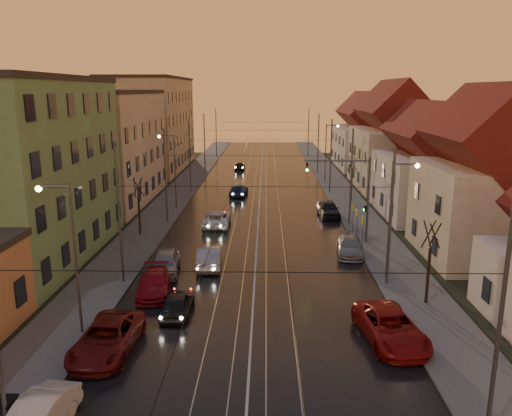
# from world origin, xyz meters

# --- Properties ---
(ground) EXTENTS (160.00, 160.00, 0.00)m
(ground) POSITION_xyz_m (0.00, 0.00, 0.00)
(ground) COLOR black
(ground) RESTS_ON ground
(road) EXTENTS (16.00, 120.00, 0.04)m
(road) POSITION_xyz_m (0.00, 40.00, 0.02)
(road) COLOR black
(road) RESTS_ON ground
(sidewalk_left) EXTENTS (4.00, 120.00, 0.15)m
(sidewalk_left) POSITION_xyz_m (-10.00, 40.00, 0.07)
(sidewalk_left) COLOR #4C4C4C
(sidewalk_left) RESTS_ON ground
(sidewalk_right) EXTENTS (4.00, 120.00, 0.15)m
(sidewalk_right) POSITION_xyz_m (10.00, 40.00, 0.07)
(sidewalk_right) COLOR #4C4C4C
(sidewalk_right) RESTS_ON ground
(tram_rail_0) EXTENTS (0.06, 120.00, 0.03)m
(tram_rail_0) POSITION_xyz_m (-2.20, 40.00, 0.06)
(tram_rail_0) COLOR gray
(tram_rail_0) RESTS_ON road
(tram_rail_1) EXTENTS (0.06, 120.00, 0.03)m
(tram_rail_1) POSITION_xyz_m (-0.77, 40.00, 0.06)
(tram_rail_1) COLOR gray
(tram_rail_1) RESTS_ON road
(tram_rail_2) EXTENTS (0.06, 120.00, 0.03)m
(tram_rail_2) POSITION_xyz_m (0.77, 40.00, 0.06)
(tram_rail_2) COLOR gray
(tram_rail_2) RESTS_ON road
(tram_rail_3) EXTENTS (0.06, 120.00, 0.03)m
(tram_rail_3) POSITION_xyz_m (2.20, 40.00, 0.06)
(tram_rail_3) COLOR gray
(tram_rail_3) RESTS_ON road
(apartment_left_1) EXTENTS (10.00, 18.00, 13.00)m
(apartment_left_1) POSITION_xyz_m (-17.50, 14.00, 6.50)
(apartment_left_1) COLOR #568051
(apartment_left_1) RESTS_ON ground
(apartment_left_2) EXTENTS (10.00, 20.00, 12.00)m
(apartment_left_2) POSITION_xyz_m (-17.50, 34.00, 6.00)
(apartment_left_2) COLOR tan
(apartment_left_2) RESTS_ON ground
(apartment_left_3) EXTENTS (10.00, 24.00, 14.00)m
(apartment_left_3) POSITION_xyz_m (-17.50, 58.00, 7.00)
(apartment_left_3) COLOR tan
(apartment_left_3) RESTS_ON ground
(house_right_1) EXTENTS (8.67, 10.20, 10.80)m
(house_right_1) POSITION_xyz_m (17.00, 15.00, 5.45)
(house_right_1) COLOR tan
(house_right_1) RESTS_ON ground
(house_right_2) EXTENTS (9.18, 12.24, 9.20)m
(house_right_2) POSITION_xyz_m (17.00, 28.00, 4.64)
(house_right_2) COLOR silver
(house_right_2) RESTS_ON ground
(house_right_3) EXTENTS (9.18, 14.28, 11.50)m
(house_right_3) POSITION_xyz_m (17.00, 43.00, 5.80)
(house_right_3) COLOR tan
(house_right_3) RESTS_ON ground
(house_right_4) EXTENTS (9.18, 16.32, 10.00)m
(house_right_4) POSITION_xyz_m (17.00, 61.00, 5.05)
(house_right_4) COLOR silver
(house_right_4) RESTS_ON ground
(catenary_pole_r_0) EXTENTS (0.16, 0.16, 9.00)m
(catenary_pole_r_0) POSITION_xyz_m (8.60, -6.00, 4.50)
(catenary_pole_r_0) COLOR #595B60
(catenary_pole_r_0) RESTS_ON ground
(catenary_pole_l_1) EXTENTS (0.16, 0.16, 9.00)m
(catenary_pole_l_1) POSITION_xyz_m (-8.60, 9.00, 4.50)
(catenary_pole_l_1) COLOR #595B60
(catenary_pole_l_1) RESTS_ON ground
(catenary_pole_r_1) EXTENTS (0.16, 0.16, 9.00)m
(catenary_pole_r_1) POSITION_xyz_m (8.60, 9.00, 4.50)
(catenary_pole_r_1) COLOR #595B60
(catenary_pole_r_1) RESTS_ON ground
(catenary_pole_l_2) EXTENTS (0.16, 0.16, 9.00)m
(catenary_pole_l_2) POSITION_xyz_m (-8.60, 24.00, 4.50)
(catenary_pole_l_2) COLOR #595B60
(catenary_pole_l_2) RESTS_ON ground
(catenary_pole_r_2) EXTENTS (0.16, 0.16, 9.00)m
(catenary_pole_r_2) POSITION_xyz_m (8.60, 24.00, 4.50)
(catenary_pole_r_2) COLOR #595B60
(catenary_pole_r_2) RESTS_ON ground
(catenary_pole_l_3) EXTENTS (0.16, 0.16, 9.00)m
(catenary_pole_l_3) POSITION_xyz_m (-8.60, 39.00, 4.50)
(catenary_pole_l_3) COLOR #595B60
(catenary_pole_l_3) RESTS_ON ground
(catenary_pole_r_3) EXTENTS (0.16, 0.16, 9.00)m
(catenary_pole_r_3) POSITION_xyz_m (8.60, 39.00, 4.50)
(catenary_pole_r_3) COLOR #595B60
(catenary_pole_r_3) RESTS_ON ground
(catenary_pole_l_4) EXTENTS (0.16, 0.16, 9.00)m
(catenary_pole_l_4) POSITION_xyz_m (-8.60, 54.00, 4.50)
(catenary_pole_l_4) COLOR #595B60
(catenary_pole_l_4) RESTS_ON ground
(catenary_pole_r_4) EXTENTS (0.16, 0.16, 9.00)m
(catenary_pole_r_4) POSITION_xyz_m (8.60, 54.00, 4.50)
(catenary_pole_r_4) COLOR #595B60
(catenary_pole_r_4) RESTS_ON ground
(catenary_pole_l_5) EXTENTS (0.16, 0.16, 9.00)m
(catenary_pole_l_5) POSITION_xyz_m (-8.60, 72.00, 4.50)
(catenary_pole_l_5) COLOR #595B60
(catenary_pole_l_5) RESTS_ON ground
(catenary_pole_r_5) EXTENTS (0.16, 0.16, 9.00)m
(catenary_pole_r_5) POSITION_xyz_m (8.60, 72.00, 4.50)
(catenary_pole_r_5) COLOR #595B60
(catenary_pole_r_5) RESTS_ON ground
(street_lamp_0) EXTENTS (1.75, 0.32, 8.00)m
(street_lamp_0) POSITION_xyz_m (-9.10, 2.00, 4.89)
(street_lamp_0) COLOR #595B60
(street_lamp_0) RESTS_ON ground
(street_lamp_1) EXTENTS (1.75, 0.32, 8.00)m
(street_lamp_1) POSITION_xyz_m (9.10, 10.00, 4.89)
(street_lamp_1) COLOR #595B60
(street_lamp_1) RESTS_ON ground
(street_lamp_2) EXTENTS (1.75, 0.32, 8.00)m
(street_lamp_2) POSITION_xyz_m (-9.10, 30.00, 4.89)
(street_lamp_2) COLOR #595B60
(street_lamp_2) RESTS_ON ground
(street_lamp_3) EXTENTS (1.75, 0.32, 8.00)m
(street_lamp_3) POSITION_xyz_m (9.10, 46.00, 4.89)
(street_lamp_3) COLOR #595B60
(street_lamp_3) RESTS_ON ground
(traffic_light_mast) EXTENTS (5.30, 0.32, 7.20)m
(traffic_light_mast) POSITION_xyz_m (7.99, 18.00, 4.60)
(traffic_light_mast) COLOR #595B60
(traffic_light_mast) RESTS_ON ground
(bare_tree_0) EXTENTS (1.09, 1.09, 5.11)m
(bare_tree_0) POSITION_xyz_m (-10.20, 20.00, 2.49)
(bare_tree_0) COLOR black
(bare_tree_0) RESTS_ON ground
(bare_tree_1) EXTENTS (1.09, 1.09, 5.11)m
(bare_tree_1) POSITION_xyz_m (10.20, 6.00, 2.49)
(bare_tree_1) COLOR black
(bare_tree_1) RESTS_ON ground
(bare_tree_2) EXTENTS (1.09, 1.09, 5.11)m
(bare_tree_2) POSITION_xyz_m (10.40, 34.00, 2.49)
(bare_tree_2) COLOR black
(bare_tree_2) RESTS_ON ground
(driving_car_0) EXTENTS (1.61, 3.89, 1.32)m
(driving_car_0) POSITION_xyz_m (-4.25, 4.45, 0.66)
(driving_car_0) COLOR black
(driving_car_0) RESTS_ON ground
(driving_car_1) EXTENTS (1.93, 4.83, 1.56)m
(driving_car_1) POSITION_xyz_m (-3.29, 12.28, 0.78)
(driving_car_1) COLOR #99999E
(driving_car_1) RESTS_ON ground
(driving_car_2) EXTENTS (2.39, 5.14, 1.42)m
(driving_car_2) POSITION_xyz_m (-3.82, 23.28, 0.71)
(driving_car_2) COLOR silver
(driving_car_2) RESTS_ON ground
(driving_car_3) EXTENTS (2.28, 4.82, 1.36)m
(driving_car_3) POSITION_xyz_m (-2.54, 37.02, 0.68)
(driving_car_3) COLOR #19254C
(driving_car_3) RESTS_ON ground
(driving_car_4) EXTENTS (1.57, 3.77, 1.28)m
(driving_car_4) POSITION_xyz_m (-3.44, 57.06, 0.64)
(driving_car_4) COLOR black
(driving_car_4) RESTS_ON ground
(parked_left_1) EXTENTS (2.73, 5.56, 1.52)m
(parked_left_1) POSITION_xyz_m (-6.88, 0.18, 0.76)
(parked_left_1) COLOR #5D110F
(parked_left_1) RESTS_ON ground
(parked_left_2) EXTENTS (2.51, 4.93, 1.37)m
(parked_left_2) POSITION_xyz_m (-6.20, 7.30, 0.69)
(parked_left_2) COLOR maroon
(parked_left_2) RESTS_ON ground
(parked_left_3) EXTENTS (2.31, 4.78, 1.57)m
(parked_left_3) POSITION_xyz_m (-6.20, 10.93, 0.79)
(parked_left_3) COLOR gray
(parked_left_3) RESTS_ON ground
(parked_right_0) EXTENTS (3.30, 5.90, 1.56)m
(parked_right_0) POSITION_xyz_m (7.00, 1.55, 0.78)
(parked_right_0) COLOR maroon
(parked_right_0) RESTS_ON ground
(parked_right_1) EXTENTS (2.44, 4.84, 1.35)m
(parked_right_1) POSITION_xyz_m (7.20, 15.18, 0.67)
(parked_right_1) COLOR gray
(parked_right_1) RESTS_ON ground
(parked_right_2) EXTENTS (2.15, 4.71, 1.57)m
(parked_right_2) POSITION_xyz_m (7.00, 27.07, 0.78)
(parked_right_2) COLOR black
(parked_right_2) RESTS_ON ground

